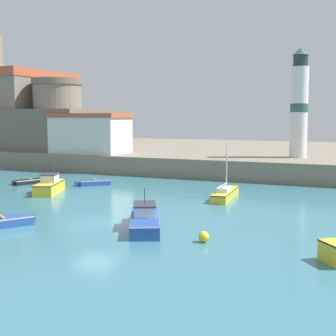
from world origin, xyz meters
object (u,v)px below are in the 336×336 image
object	(u,v)px
dinghy_blue_3	(0,222)
harbor_shed_near_wharf	(91,133)
motorboat_blue_2	(145,219)
mooring_buoy	(204,237)
church	(20,103)
dinghy_blue_1	(94,182)
sailboat_yellow_4	(225,193)
motorboat_yellow_0	(50,186)
dinghy_black_6	(31,181)
lighthouse	(299,105)
fortress	(58,125)

from	to	relation	value
dinghy_blue_3	harbor_shed_near_wharf	size ratio (longest dim) A/B	0.44
motorboat_blue_2	mooring_buoy	world-z (taller)	motorboat_blue_2
motorboat_blue_2	church	distance (m)	49.02
dinghy_blue_1	sailboat_yellow_4	xyz separation A→B (m)	(13.50, -1.89, 0.13)
motorboat_yellow_0	harbor_shed_near_wharf	world-z (taller)	harbor_shed_near_wharf
motorboat_yellow_0	dinghy_black_6	bearing A→B (deg)	143.99
dinghy_black_6	mooring_buoy	world-z (taller)	mooring_buoy
dinghy_blue_3	mooring_buoy	size ratio (longest dim) A/B	6.89
motorboat_blue_2	lighthouse	bearing A→B (deg)	80.47
mooring_buoy	harbor_shed_near_wharf	distance (m)	35.08
church	fortress	world-z (taller)	church
motorboat_yellow_0	dinghy_blue_3	xyz separation A→B (m)	(5.04, -11.26, -0.31)
dinghy_black_6	church	distance (m)	28.12
dinghy_blue_3	lighthouse	distance (m)	34.48
sailboat_yellow_4	fortress	world-z (taller)	fortress
dinghy_blue_3	lighthouse	xyz separation A→B (m)	(12.74, 31.17, 7.43)
motorboat_blue_2	church	world-z (taller)	church
sailboat_yellow_4	dinghy_black_6	size ratio (longest dim) A/B	1.63
motorboat_yellow_0	sailboat_yellow_4	size ratio (longest dim) A/B	0.85
fortress	harbor_shed_near_wharf	xyz separation A→B (m)	(8.00, -4.35, -0.87)
dinghy_blue_1	mooring_buoy	xyz separation A→B (m)	(16.19, -14.95, 0.01)
motorboat_yellow_0	dinghy_blue_1	size ratio (longest dim) A/B	1.72
motorboat_blue_2	dinghy_blue_1	bearing A→B (deg)	131.82
dinghy_blue_1	motorboat_blue_2	world-z (taller)	motorboat_blue_2
fortress	church	bearing A→B (deg)	161.06
church	lighthouse	size ratio (longest dim) A/B	1.59
sailboat_yellow_4	motorboat_yellow_0	bearing A→B (deg)	-166.80
dinghy_blue_1	church	bearing A→B (deg)	143.14
dinghy_blue_1	dinghy_black_6	bearing A→B (deg)	-166.56
motorboat_blue_2	harbor_shed_near_wharf	distance (m)	31.26
dinghy_blue_1	church	distance (m)	31.62
dinghy_blue_3	mooring_buoy	xyz separation A→B (m)	(12.17, 1.62, -0.01)
dinghy_blue_1	church	world-z (taller)	church
motorboat_blue_2	motorboat_yellow_0	bearing A→B (deg)	148.02
mooring_buoy	harbor_shed_near_wharf	size ratio (longest dim) A/B	0.06
sailboat_yellow_4	lighthouse	world-z (taller)	lighthouse
dinghy_blue_3	church	world-z (taller)	church
dinghy_black_6	lighthouse	world-z (taller)	lighthouse
dinghy_blue_1	mooring_buoy	bearing A→B (deg)	-42.70
mooring_buoy	motorboat_blue_2	bearing A→B (deg)	160.26
dinghy_blue_1	dinghy_blue_3	distance (m)	17.04
fortress	dinghy_black_6	bearing A→B (deg)	-61.66
church	lighthouse	world-z (taller)	church
lighthouse	sailboat_yellow_4	bearing A→B (deg)	-101.15
lighthouse	dinghy_blue_3	bearing A→B (deg)	-112.22
motorboat_yellow_0	lighthouse	distance (m)	27.62
sailboat_yellow_4	church	size ratio (longest dim) A/B	0.33
motorboat_yellow_0	dinghy_blue_1	distance (m)	5.41
dinghy_blue_3	dinghy_black_6	size ratio (longest dim) A/B	1.06
mooring_buoy	fortress	xyz separation A→B (m)	(-31.44, 30.12, 5.08)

